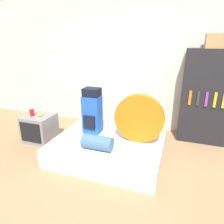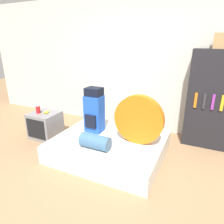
% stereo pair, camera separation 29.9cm
% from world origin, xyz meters
% --- Properties ---
extents(ground_plane, '(16.00, 16.00, 0.00)m').
position_xyz_m(ground_plane, '(0.00, 0.00, 0.00)').
color(ground_plane, '#997551').
extents(wall_back, '(8.00, 0.05, 2.60)m').
position_xyz_m(wall_back, '(0.00, 2.10, 1.30)').
color(wall_back, silver).
rests_on(wall_back, ground_plane).
extents(bed, '(1.66, 1.40, 0.28)m').
position_xyz_m(bed, '(-0.08, 0.80, 0.14)').
color(bed, silver).
rests_on(bed, ground_plane).
extents(backpack, '(0.28, 0.26, 0.75)m').
position_xyz_m(backpack, '(-0.43, 0.95, 0.65)').
color(backpack, blue).
rests_on(backpack, bed).
extents(tent_bag, '(0.74, 0.12, 0.74)m').
position_xyz_m(tent_bag, '(0.36, 0.87, 0.65)').
color(tent_bag, orange).
rests_on(tent_bag, bed).
extents(sleeping_roll, '(0.43, 0.21, 0.21)m').
position_xyz_m(sleeping_roll, '(-0.13, 0.44, 0.39)').
color(sleeping_roll, '#3D668E').
rests_on(sleeping_roll, bed).
extents(television, '(0.51, 0.49, 0.48)m').
position_xyz_m(television, '(-1.46, 0.85, 0.24)').
color(television, gray).
rests_on(television, ground_plane).
extents(canister, '(0.08, 0.08, 0.15)m').
position_xyz_m(canister, '(-1.54, 0.81, 0.56)').
color(canister, '#B2191E').
rests_on(canister, television).
extents(banana_bunch, '(0.11, 0.14, 0.03)m').
position_xyz_m(banana_bunch, '(-1.40, 0.88, 0.50)').
color(banana_bunch, yellow).
rests_on(banana_bunch, television).
extents(bookshelf, '(0.80, 0.38, 1.63)m').
position_xyz_m(bookshelf, '(1.32, 1.84, 0.81)').
color(bookshelf, black).
rests_on(bookshelf, ground_plane).
extents(cardboard_box, '(0.28, 0.26, 0.23)m').
position_xyz_m(cardboard_box, '(1.33, 1.83, 1.74)').
color(cardboard_box, '#A88456').
rests_on(cardboard_box, bookshelf).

